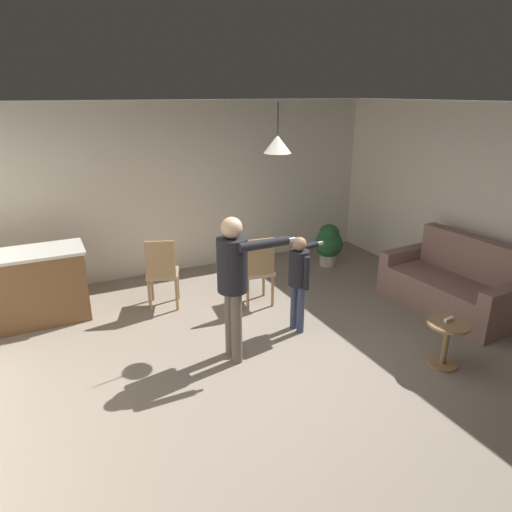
% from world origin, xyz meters
% --- Properties ---
extents(ground, '(7.68, 7.68, 0.00)m').
position_xyz_m(ground, '(0.00, 0.00, 0.00)').
color(ground, gray).
extents(wall_back, '(6.40, 0.10, 2.70)m').
position_xyz_m(wall_back, '(0.00, 3.20, 1.35)').
color(wall_back, silver).
rests_on(wall_back, ground).
extents(wall_right, '(0.10, 6.40, 2.70)m').
position_xyz_m(wall_right, '(3.20, 0.00, 1.35)').
color(wall_right, silver).
rests_on(wall_right, ground).
extents(couch_floral, '(0.94, 1.84, 1.00)m').
position_xyz_m(couch_floral, '(2.62, 0.12, 0.33)').
color(couch_floral, '#8C6B60').
rests_on(couch_floral, ground).
extents(kitchen_counter, '(1.26, 0.66, 0.95)m').
position_xyz_m(kitchen_counter, '(-2.45, 2.18, 0.48)').
color(kitchen_counter, brown).
rests_on(kitchen_counter, ground).
extents(side_table_by_couch, '(0.44, 0.44, 0.52)m').
position_xyz_m(side_table_by_couch, '(1.44, -0.88, 0.33)').
color(side_table_by_couch, '#99754C').
rests_on(side_table_by_couch, ground).
extents(person_adult, '(0.81, 0.47, 1.63)m').
position_xyz_m(person_adult, '(-0.53, 0.26, 1.01)').
color(person_adult, '#60564C').
rests_on(person_adult, ground).
extents(person_child, '(0.60, 0.42, 1.22)m').
position_xyz_m(person_child, '(0.43, 0.50, 0.76)').
color(person_child, '#384260').
rests_on(person_child, ground).
extents(dining_chair_by_counter, '(0.47, 0.47, 1.00)m').
position_xyz_m(dining_chair_by_counter, '(0.30, 1.36, 0.55)').
color(dining_chair_by_counter, '#99754C').
rests_on(dining_chair_by_counter, ground).
extents(dining_chair_near_wall, '(0.53, 0.53, 1.00)m').
position_xyz_m(dining_chair_near_wall, '(-0.90, 1.84, 0.55)').
color(dining_chair_near_wall, '#99754C').
rests_on(dining_chair_near_wall, ground).
extents(potted_plant_corner, '(0.47, 0.47, 0.72)m').
position_xyz_m(potted_plant_corner, '(2.06, 2.22, 0.40)').
color(potted_plant_corner, '#B7B2AD').
rests_on(potted_plant_corner, ground).
extents(spare_remote_on_table, '(0.13, 0.05, 0.04)m').
position_xyz_m(spare_remote_on_table, '(1.47, -0.85, 0.54)').
color(spare_remote_on_table, white).
rests_on(spare_remote_on_table, side_table_by_couch).
extents(ceiling_light_pendant, '(0.32, 0.32, 0.55)m').
position_xyz_m(ceiling_light_pendant, '(0.28, 0.82, 2.25)').
color(ceiling_light_pendant, silver).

